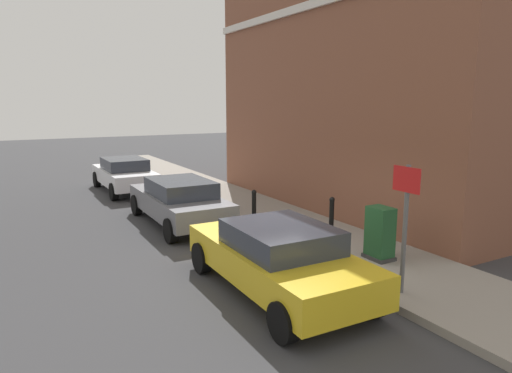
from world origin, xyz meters
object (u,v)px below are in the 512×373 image
(car_grey, at_px, (179,200))
(car_white, at_px, (125,174))
(street_sign, at_px, (406,210))
(car_yellow, at_px, (278,257))
(utility_cabinet, at_px, (380,235))
(bollard_far_kerb, at_px, (254,207))
(bollard_near_cabinet, at_px, (332,216))

(car_grey, bearing_deg, car_white, 2.07)
(car_grey, distance_m, street_sign, 7.14)
(car_yellow, bearing_deg, car_white, 1.19)
(utility_cabinet, height_order, street_sign, street_sign)
(car_yellow, bearing_deg, bollard_far_kerb, -21.97)
(car_grey, height_order, bollard_far_kerb, car_grey)
(car_yellow, bearing_deg, utility_cabinet, -85.93)
(street_sign, bearing_deg, bollard_near_cabinet, 72.52)
(bollard_near_cabinet, bearing_deg, street_sign, -107.48)
(car_white, bearing_deg, bollard_far_kerb, -168.29)
(car_white, relative_size, bollard_far_kerb, 4.04)
(bollard_far_kerb, bearing_deg, car_white, 102.07)
(car_yellow, distance_m, utility_cabinet, 2.69)
(utility_cabinet, bearing_deg, bollard_far_kerb, 107.70)
(bollard_far_kerb, distance_m, street_sign, 5.15)
(car_white, relative_size, street_sign, 1.82)
(car_yellow, bearing_deg, car_grey, -0.19)
(car_yellow, xyz_separation_m, street_sign, (1.75, -1.36, 0.96))
(car_white, bearing_deg, bollard_near_cabinet, -163.41)
(car_white, distance_m, bollard_far_kerb, 7.78)
(car_white, height_order, street_sign, street_sign)
(car_yellow, relative_size, bollard_far_kerb, 4.17)
(utility_cabinet, height_order, bollard_near_cabinet, utility_cabinet)
(car_white, distance_m, utility_cabinet, 11.48)
(car_white, xyz_separation_m, utility_cabinet, (2.76, -11.15, -0.02))
(car_yellow, xyz_separation_m, bollard_far_kerb, (1.55, 3.69, 0.00))
(car_yellow, xyz_separation_m, bollard_near_cabinet, (2.78, 1.93, 0.00))
(utility_cabinet, xyz_separation_m, bollard_far_kerb, (-1.13, 3.54, 0.02))
(bollard_near_cabinet, bearing_deg, car_yellow, -145.29)
(car_grey, bearing_deg, car_yellow, 179.38)
(bollard_near_cabinet, height_order, bollard_far_kerb, same)
(car_grey, distance_m, bollard_near_cabinet, 4.49)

